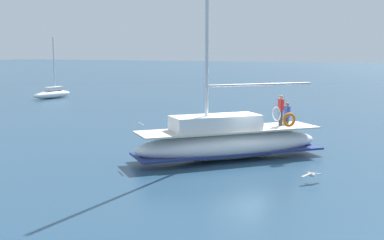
{
  "coord_description": "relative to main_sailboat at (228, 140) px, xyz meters",
  "views": [
    {
      "loc": [
        -22.92,
        -8.01,
        5.3
      ],
      "look_at": [
        -0.27,
        2.43,
        1.8
      ],
      "focal_mm": 46.84,
      "sensor_mm": 36.0,
      "label": 1
    }
  ],
  "objects": [
    {
      "name": "moored_sloop_far",
      "position": [
        21.02,
        28.61,
        -0.37
      ],
      "size": [
        5.34,
        1.81,
        6.67
      ],
      "color": "white",
      "rests_on": "ground"
    },
    {
      "name": "main_sailboat",
      "position": [
        0.0,
        0.0,
        0.0
      ],
      "size": [
        8.57,
        8.4,
        13.52
      ],
      "color": "white",
      "rests_on": "ground"
    },
    {
      "name": "seagull",
      "position": [
        -2.88,
        -4.66,
        -0.56
      ],
      "size": [
        0.86,
        0.7,
        0.17
      ],
      "color": "silver",
      "rests_on": "ground"
    },
    {
      "name": "mooring_buoy",
      "position": [
        6.08,
        2.42,
        -0.73
      ],
      "size": [
        0.6,
        0.6,
        0.9
      ],
      "color": "#EA4C19",
      "rests_on": "ground"
    },
    {
      "name": "ground_plane",
      "position": [
        0.33,
        -0.49,
        -0.91
      ],
      "size": [
        400.0,
        400.0,
        0.0
      ],
      "primitive_type": "plane",
      "color": "navy"
    }
  ]
}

